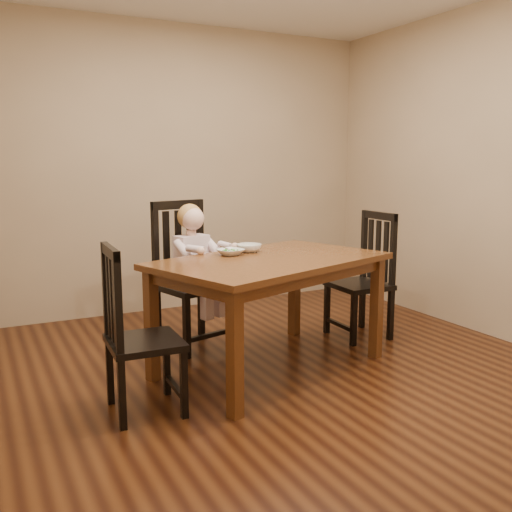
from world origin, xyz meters
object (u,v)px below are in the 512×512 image
chair_left (136,334)px  bowl_peas (230,252)px  dining_table (271,271)px  bowl_veg (249,248)px  chair_child (189,277)px  chair_right (364,278)px  toddler (193,260)px

chair_left → bowl_peas: bearing=124.7°
chair_left → bowl_peas: size_ratio=5.46×
dining_table → bowl_veg: size_ratio=9.80×
chair_child → chair_left: (-0.71, -1.03, -0.07)m
chair_child → dining_table: bearing=98.1°
bowl_peas → bowl_veg: (0.18, 0.07, 0.01)m
chair_child → chair_right: size_ratio=1.10×
bowl_veg → chair_left: bearing=-149.9°
chair_left → chair_right: (2.07, 0.60, 0.02)m
dining_table → bowl_veg: bowl_veg is taller
chair_left → bowl_veg: chair_left is taller
chair_left → dining_table: bearing=108.3°
bowl_peas → bowl_veg: 0.19m
chair_left → bowl_veg: 1.21m
toddler → bowl_veg: 0.50m
dining_table → chair_right: size_ratio=1.74×
toddler → bowl_peas: 0.49m
toddler → dining_table: bearing=98.7°
chair_right → bowl_peas: 1.29m
chair_child → chair_left: 1.25m
toddler → bowl_peas: toddler is taller
chair_child → toddler: bearing=90.0°
chair_left → chair_right: chair_right is taller
toddler → bowl_veg: size_ratio=3.14×
chair_left → toddler: size_ratio=1.71×
toddler → bowl_veg: toddler is taller
chair_right → toddler: size_ratio=1.79×
dining_table → chair_left: (-1.02, -0.28, -0.22)m
dining_table → chair_right: 1.11m
chair_left → bowl_peas: (0.82, 0.51, 0.34)m
chair_child → chair_right: (1.36, -0.43, -0.05)m
chair_child → chair_left: chair_child is taller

